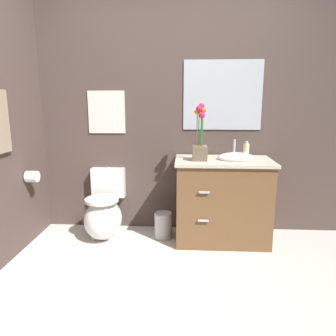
# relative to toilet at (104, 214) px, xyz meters

# --- Properties ---
(ground_plane) EXTENTS (9.66, 9.66, 0.00)m
(ground_plane) POSITION_rel_toilet_xyz_m (0.74, -1.15, -0.24)
(ground_plane) COLOR beige
(wall_back) EXTENTS (4.51, 0.05, 2.50)m
(wall_back) POSITION_rel_toilet_xyz_m (0.94, 0.30, 1.01)
(wall_back) COLOR #4C3D38
(wall_back) RESTS_ON ground_plane
(toilet) EXTENTS (0.38, 0.59, 0.69)m
(toilet) POSITION_rel_toilet_xyz_m (0.00, 0.00, 0.00)
(toilet) COLOR white
(toilet) RESTS_ON ground_plane
(vanity_cabinet) EXTENTS (0.94, 0.56, 1.02)m
(vanity_cabinet) POSITION_rel_toilet_xyz_m (1.21, -0.03, 0.19)
(vanity_cabinet) COLOR brown
(vanity_cabinet) RESTS_ON ground_plane
(flower_vase) EXTENTS (0.14, 0.14, 0.54)m
(flower_vase) POSITION_rel_toilet_xyz_m (0.97, -0.08, 0.76)
(flower_vase) COLOR brown
(flower_vase) RESTS_ON vanity_cabinet
(soap_bottle) EXTENTS (0.06, 0.06, 0.17)m
(soap_bottle) POSITION_rel_toilet_xyz_m (1.44, 0.05, 0.67)
(soap_bottle) COLOR beige
(soap_bottle) RESTS_ON vanity_cabinet
(trash_bin) EXTENTS (0.18, 0.18, 0.27)m
(trash_bin) POSITION_rel_toilet_xyz_m (0.62, -0.01, -0.11)
(trash_bin) COLOR #B7B7BC
(trash_bin) RESTS_ON ground_plane
(wall_poster) EXTENTS (0.39, 0.01, 0.44)m
(wall_poster) POSITION_rel_toilet_xyz_m (-0.00, 0.27, 1.03)
(wall_poster) COLOR silver
(wall_mirror) EXTENTS (0.80, 0.01, 0.70)m
(wall_mirror) POSITION_rel_toilet_xyz_m (1.21, 0.27, 1.21)
(wall_mirror) COLOR #B2BCC6
(toilet_paper_roll) EXTENTS (0.11, 0.11, 0.11)m
(toilet_paper_roll) POSITION_rel_toilet_xyz_m (-0.63, -0.20, 0.44)
(toilet_paper_roll) COLOR white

